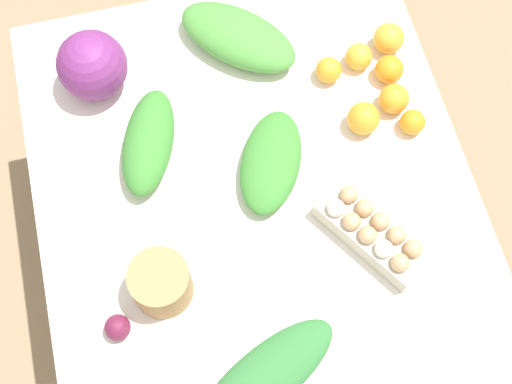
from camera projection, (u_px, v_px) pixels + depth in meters
ground_plane at (256, 275)px, 2.42m from camera, size 8.00×8.00×0.00m
dining_table at (256, 207)px, 1.84m from camera, size 1.28×1.08×0.72m
cabbage_purple at (92, 65)px, 1.80m from camera, size 0.18×0.18×0.18m
egg_carton at (372, 232)px, 1.68m from camera, size 0.30×0.24×0.09m
paper_bag at (161, 283)px, 1.61m from camera, size 0.14×0.14×0.12m
greens_bunch_chard at (271, 162)px, 1.76m from camera, size 0.32×0.25×0.07m
greens_bunch_scallion at (268, 375)px, 1.57m from camera, size 0.27×0.38×0.06m
greens_bunch_beet_tops at (238, 37)px, 1.89m from camera, size 0.35×0.36×0.09m
greens_bunch_kale at (149, 142)px, 1.77m from camera, size 0.32×0.21×0.09m
beet_root at (118, 327)px, 1.61m from camera, size 0.06×0.06×0.06m
orange_0 at (394, 99)px, 1.82m from camera, size 0.08×0.08×0.08m
orange_1 at (413, 122)px, 1.80m from camera, size 0.06×0.06×0.06m
orange_2 at (389, 69)px, 1.86m from camera, size 0.08×0.08×0.08m
orange_3 at (359, 57)px, 1.88m from camera, size 0.07×0.07×0.07m
orange_4 at (329, 70)px, 1.86m from camera, size 0.07×0.07×0.07m
orange_5 at (389, 38)px, 1.89m from camera, size 0.08×0.08×0.08m
orange_6 at (363, 118)px, 1.80m from camera, size 0.08×0.08×0.08m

